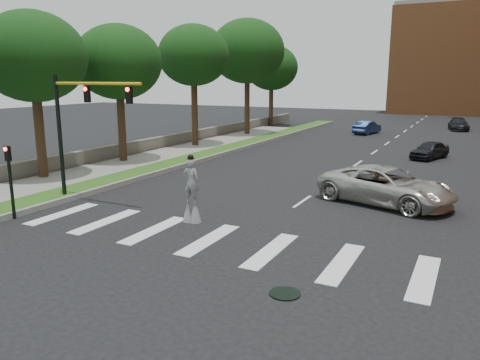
{
  "coord_description": "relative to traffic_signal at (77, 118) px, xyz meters",
  "views": [
    {
      "loc": [
        7.43,
        -13.59,
        6.03
      ],
      "look_at": [
        -1.55,
        4.15,
        1.7
      ],
      "focal_mm": 35.0,
      "sensor_mm": 36.0,
      "label": 1
    }
  ],
  "objects": [
    {
      "name": "ground_plane",
      "position": [
        9.78,
        -3.0,
        -4.15
      ],
      "size": [
        160.0,
        160.0,
        0.0
      ],
      "primitive_type": "plane",
      "color": "black",
      "rests_on": "ground"
    },
    {
      "name": "grass_median",
      "position": [
        -1.72,
        17.0,
        -4.03
      ],
      "size": [
        2.0,
        60.0,
        0.25
      ],
      "primitive_type": "cube",
      "color": "#254E16",
      "rests_on": "ground"
    },
    {
      "name": "median_curb",
      "position": [
        -0.67,
        17.0,
        -4.01
      ],
      "size": [
        0.2,
        60.0,
        0.28
      ],
      "primitive_type": "cube",
      "color": "gray",
      "rests_on": "ground"
    },
    {
      "name": "sidewalk_left",
      "position": [
        -4.72,
        7.0,
        -4.06
      ],
      "size": [
        4.0,
        60.0,
        0.18
      ],
      "primitive_type": "cube",
      "color": "slate",
      "rests_on": "ground"
    },
    {
      "name": "stone_wall",
      "position": [
        -7.22,
        19.0,
        -3.6
      ],
      "size": [
        0.5,
        56.0,
        1.1
      ],
      "primitive_type": "cube",
      "color": "#5C574F",
      "rests_on": "ground"
    },
    {
      "name": "manhole",
      "position": [
        12.78,
        -5.0,
        -4.13
      ],
      "size": [
        0.9,
        0.9,
        0.04
      ],
      "primitive_type": "cylinder",
      "color": "black",
      "rests_on": "ground"
    },
    {
      "name": "building_backdrop",
      "position": [
        15.78,
        75.0,
        4.85
      ],
      "size": [
        26.0,
        14.0,
        18.0
      ],
      "primitive_type": "cube",
      "color": "#B16637",
      "rests_on": "ground"
    },
    {
      "name": "traffic_signal",
      "position": [
        0.0,
        0.0,
        0.0
      ],
      "size": [
        5.3,
        0.23,
        6.2
      ],
      "color": "black",
      "rests_on": "ground"
    },
    {
      "name": "secondary_signal",
      "position": [
        -0.52,
        -3.5,
        -2.2
      ],
      "size": [
        0.25,
        0.21,
        3.23
      ],
      "color": "black",
      "rests_on": "ground"
    },
    {
      "name": "stilt_performer",
      "position": [
        6.68,
        -0.35,
        -2.94
      ],
      "size": [
        0.84,
        0.55,
        2.94
      ],
      "rotation": [
        0.0,
        0.0,
        3.24
      ],
      "color": "#342214",
      "rests_on": "ground"
    },
    {
      "name": "suv_crossing",
      "position": [
        13.55,
        6.44,
        -3.24
      ],
      "size": [
        7.13,
        4.78,
        1.82
      ],
      "primitive_type": "imported",
      "rotation": [
        0.0,
        0.0,
        1.28
      ],
      "color": "beige",
      "rests_on": "ground"
    },
    {
      "name": "car_near",
      "position": [
        14.18,
        21.52,
        -3.47
      ],
      "size": [
        2.91,
        4.3,
        1.36
      ],
      "primitive_type": "imported",
      "rotation": [
        0.0,
        0.0,
        -0.36
      ],
      "color": "black",
      "rests_on": "ground"
    },
    {
      "name": "car_mid",
      "position": [
        6.38,
        36.02,
        -3.43
      ],
      "size": [
        2.42,
        4.59,
        1.44
      ],
      "primitive_type": "imported",
      "rotation": [
        0.0,
        0.0,
        2.93
      ],
      "color": "navy",
      "rests_on": "ground"
    },
    {
      "name": "car_far",
      "position": [
        15.28,
        44.77,
        -3.45
      ],
      "size": [
        2.72,
        5.09,
        1.4
      ],
      "primitive_type": "imported",
      "rotation": [
        0.0,
        0.0,
        0.16
      ],
      "color": "black",
      "rests_on": "ground"
    },
    {
      "name": "tree_1",
      "position": [
        -6.06,
        2.87,
        3.07
      ],
      "size": [
        6.15,
        6.15,
        9.88
      ],
      "color": "#342214",
      "rests_on": "ground"
    },
    {
      "name": "tree_2",
      "position": [
        -5.61,
        9.61,
        2.97
      ],
      "size": [
        6.13,
        6.13,
        9.76
      ],
      "color": "#342214",
      "rests_on": "ground"
    },
    {
      "name": "tree_3",
      "position": [
        -5.28,
        18.92,
        3.8
      ],
      "size": [
        6.21,
        6.21,
        10.64
      ],
      "color": "#342214",
      "rests_on": "ground"
    },
    {
      "name": "tree_4",
      "position": [
        -4.99,
        28.95,
        4.64
      ],
      "size": [
        7.86,
        7.86,
        12.16
      ],
      "color": "#342214",
      "rests_on": "ground"
    },
    {
      "name": "tree_5",
      "position": [
        -6.71,
        39.51,
        3.19
      ],
      "size": [
        6.69,
        6.69,
        10.22
      ],
      "color": "#342214",
      "rests_on": "ground"
    }
  ]
}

